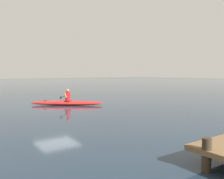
% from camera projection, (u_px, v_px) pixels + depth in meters
% --- Properties ---
extents(ground_plane, '(160.00, 160.00, 0.00)m').
position_uv_depth(ground_plane, '(57.00, 106.00, 15.09)').
color(ground_plane, '#1E2D3D').
extents(kayak, '(4.16, 3.35, 0.30)m').
position_uv_depth(kayak, '(67.00, 103.00, 15.26)').
color(kayak, red).
rests_on(kayak, ground).
extents(kayaker, '(1.45, 1.92, 0.77)m').
position_uv_depth(kayaker, '(67.00, 96.00, 15.23)').
color(kayaker, red).
rests_on(kayaker, kayak).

